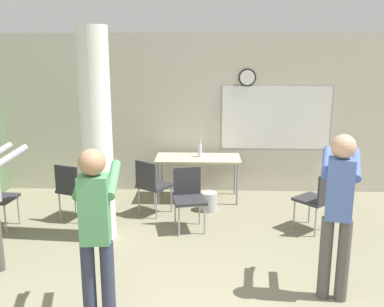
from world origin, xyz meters
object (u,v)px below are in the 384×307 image
object	(u,v)px
folding_table	(198,161)
person_playing_front	(96,226)
chair_near_pillar	(73,187)
chair_mid_room	(318,197)
bottle_on_table	(200,150)
chair_table_front	(189,194)
chair_table_left	(152,183)
person_playing_side	(339,204)

from	to	relation	value
folding_table	person_playing_front	distance (m)	3.67
chair_near_pillar	person_playing_front	world-z (taller)	person_playing_front
folding_table	chair_mid_room	xyz separation A→B (m)	(1.70, -1.31, -0.17)
bottle_on_table	chair_near_pillar	xyz separation A→B (m)	(-1.88, -1.02, -0.35)
chair_table_front	person_playing_front	world-z (taller)	person_playing_front
chair_table_left	person_playing_front	xyz separation A→B (m)	(-0.13, -2.83, 0.48)
chair_mid_room	person_playing_front	bearing A→B (deg)	-138.26
chair_near_pillar	chair_table_front	bearing A→B (deg)	-9.11
chair_mid_room	chair_table_front	size ratio (longest dim) A/B	1.00
bottle_on_table	chair_mid_room	size ratio (longest dim) A/B	0.34
person_playing_side	person_playing_front	size ratio (longest dim) A/B	1.02
folding_table	person_playing_front	xyz separation A→B (m)	(-0.83, -3.57, 0.31)
folding_table	person_playing_front	size ratio (longest dim) A/B	0.84
chair_near_pillar	person_playing_side	world-z (taller)	person_playing_side
chair_table_left	chair_mid_room	size ratio (longest dim) A/B	1.00
chair_table_left	person_playing_front	size ratio (longest dim) A/B	0.51
chair_mid_room	chair_table_front	distance (m)	1.81
chair_table_left	chair_table_front	distance (m)	0.79
chair_table_left	person_playing_front	bearing A→B (deg)	-92.57
chair_near_pillar	chair_table_left	bearing A→B (deg)	12.17
chair_table_front	person_playing_front	distance (m)	2.46
chair_table_front	chair_mid_room	bearing A→B (deg)	-1.53
folding_table	chair_table_left	size ratio (longest dim) A/B	1.63
bottle_on_table	person_playing_side	xyz separation A→B (m)	(1.41, -3.03, 0.16)
person_playing_front	person_playing_side	bearing A→B (deg)	14.14
chair_table_left	person_playing_side	distance (m)	3.15
chair_near_pillar	person_playing_side	xyz separation A→B (m)	(3.29, -2.01, 0.50)
folding_table	chair_table_front	size ratio (longest dim) A/B	1.63
chair_near_pillar	chair_table_front	xyz separation A→B (m)	(1.74, -0.28, 0.00)
folding_table	bottle_on_table	xyz separation A→B (m)	(0.03, 0.03, 0.17)
person_playing_side	chair_mid_room	bearing A→B (deg)	81.28
chair_mid_room	chair_table_front	world-z (taller)	same
person_playing_side	person_playing_front	xyz separation A→B (m)	(-2.27, -0.57, -0.02)
bottle_on_table	person_playing_side	distance (m)	3.35
person_playing_front	chair_near_pillar	bearing A→B (deg)	111.67
bottle_on_table	person_playing_side	bearing A→B (deg)	-65.02
folding_table	bottle_on_table	world-z (taller)	bottle_on_table
chair_table_front	bottle_on_table	bearing A→B (deg)	83.91
folding_table	person_playing_side	size ratio (longest dim) A/B	0.83
chair_table_front	person_playing_side	distance (m)	2.38
chair_table_left	chair_near_pillar	distance (m)	1.18
chair_near_pillar	person_playing_side	distance (m)	3.89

